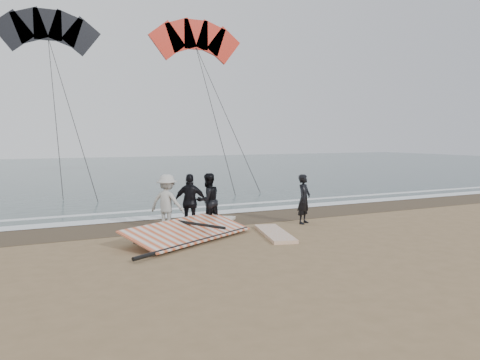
% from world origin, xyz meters
% --- Properties ---
extents(ground, '(120.00, 120.00, 0.00)m').
position_xyz_m(ground, '(0.00, 0.00, 0.00)').
color(ground, '#8C704C').
rests_on(ground, ground).
extents(sea, '(120.00, 54.00, 0.02)m').
position_xyz_m(sea, '(0.00, 33.00, 0.01)').
color(sea, '#233838').
rests_on(sea, ground).
extents(wet_sand, '(120.00, 2.80, 0.01)m').
position_xyz_m(wet_sand, '(0.00, 4.50, 0.01)').
color(wet_sand, '#4C3D2B').
rests_on(wet_sand, ground).
extents(foam_near, '(120.00, 0.90, 0.01)m').
position_xyz_m(foam_near, '(0.00, 5.90, 0.03)').
color(foam_near, white).
rests_on(foam_near, sea).
extents(foam_far, '(120.00, 0.45, 0.01)m').
position_xyz_m(foam_far, '(0.00, 7.60, 0.03)').
color(foam_far, white).
rests_on(foam_far, sea).
extents(man_main, '(0.77, 0.70, 1.76)m').
position_xyz_m(man_main, '(1.78, 2.45, 0.88)').
color(man_main, black).
rests_on(man_main, ground).
extents(board_white, '(1.39, 2.71, 0.10)m').
position_xyz_m(board_white, '(-0.15, 1.19, 0.05)').
color(board_white, silver).
rests_on(board_white, ground).
extents(board_cream, '(2.01, 2.38, 0.10)m').
position_xyz_m(board_cream, '(-0.99, 3.58, 0.05)').
color(board_cream, beige).
rests_on(board_cream, ground).
extents(trio_cluster, '(2.58, 1.42, 1.87)m').
position_xyz_m(trio_cluster, '(-2.32, 3.26, 0.93)').
color(trio_cluster, black).
rests_on(trio_cluster, ground).
extents(sail_rig, '(4.39, 3.62, 0.52)m').
position_xyz_m(sail_rig, '(-2.87, 1.87, 0.20)').
color(sail_rig, black).
rests_on(sail_rig, ground).
extents(kite_red, '(7.44, 4.70, 13.06)m').
position_xyz_m(kite_red, '(4.22, 19.51, 9.48)').
color(kite_red, red).
rests_on(kite_red, ground).
extents(kite_dark, '(7.51, 5.78, 14.83)m').
position_xyz_m(kite_dark, '(-5.02, 22.34, 9.79)').
color(kite_dark, black).
rests_on(kite_dark, ground).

